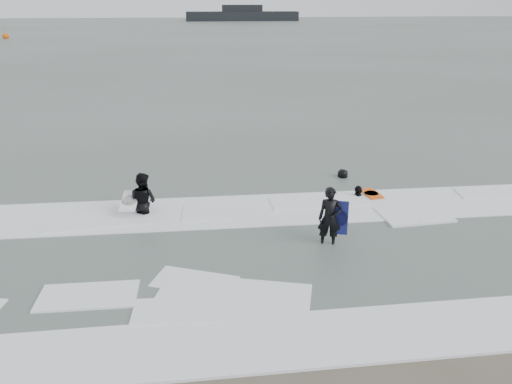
{
  "coord_description": "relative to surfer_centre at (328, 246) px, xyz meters",
  "views": [
    {
      "loc": [
        -1.5,
        -8.83,
        6.59
      ],
      "look_at": [
        0.0,
        5.0,
        1.1
      ],
      "focal_mm": 35.0,
      "sensor_mm": 36.0,
      "label": 1
    }
  ],
  "objects": [
    {
      "name": "ground",
      "position": [
        -1.88,
        -3.42,
        0.0
      ],
      "size": [
        320.0,
        320.0,
        0.0
      ],
      "primitive_type": "plane",
      "color": "brown",
      "rests_on": "ground"
    },
    {
      "name": "sea",
      "position": [
        -1.88,
        76.58,
        0.06
      ],
      "size": [
        320.0,
        320.0,
        0.0
      ],
      "primitive_type": "plane",
      "color": "#47544C",
      "rests_on": "ground"
    },
    {
      "name": "surfer_centre",
      "position": [
        0.0,
        0.0,
        0.0
      ],
      "size": [
        0.72,
        0.54,
        1.77
      ],
      "primitive_type": "imported",
      "rotation": [
        0.0,
        0.0,
        -0.2
      ],
      "color": "black",
      "rests_on": "ground"
    },
    {
      "name": "surfer_wading",
      "position": [
        -5.39,
        2.84,
        0.0
      ],
      "size": [
        1.2,
        1.13,
        1.95
      ],
      "primitive_type": "imported",
      "rotation": [
        0.0,
        0.0,
        2.59
      ],
      "color": "black",
      "rests_on": "ground"
    },
    {
      "name": "surfer_right_near",
      "position": [
        1.9,
        3.4,
        0.0
      ],
      "size": [
        0.83,
        1.01,
        1.61
      ],
      "primitive_type": "imported",
      "rotation": [
        0.0,
        0.0,
        -2.13
      ],
      "color": "black",
      "rests_on": "ground"
    },
    {
      "name": "surfer_right_far",
      "position": [
        1.91,
        5.42,
        0.0
      ],
      "size": [
        0.87,
        0.73,
        1.52
      ],
      "primitive_type": "imported",
      "rotation": [
        0.0,
        0.0,
        -2.75
      ],
      "color": "black",
      "rests_on": "ground"
    },
    {
      "name": "surf_foam",
      "position": [
        -1.88,
        0.28,
        0.04
      ],
      "size": [
        30.03,
        9.06,
        0.09
      ],
      "color": "white",
      "rests_on": "ground"
    },
    {
      "name": "bodyboards",
      "position": [
        -1.05,
        2.08,
        0.5
      ],
      "size": [
        8.82,
        4.1,
        1.25
      ],
      "color": "#10144B",
      "rests_on": "ground"
    },
    {
      "name": "buoy",
      "position": [
        -34.8,
        76.45,
        0.42
      ],
      "size": [
        1.0,
        1.0,
        1.65
      ],
      "color": "#D04D09",
      "rests_on": "ground"
    },
    {
      "name": "vessel_horizon",
      "position": [
        8.57,
        133.33,
        1.55
      ],
      "size": [
        30.76,
        5.49,
        4.17
      ],
      "color": "black",
      "rests_on": "ground"
    }
  ]
}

